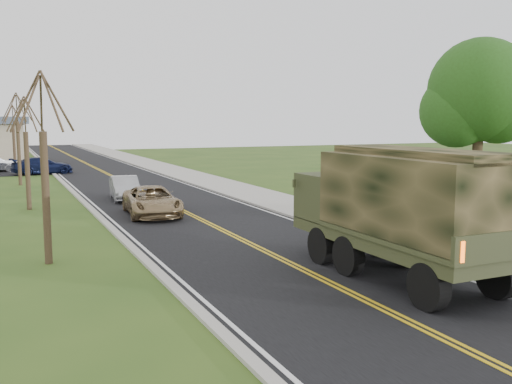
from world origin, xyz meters
TOP-DOWN VIEW (x-y plane):
  - ground at (0.00, 0.00)m, footprint 160.00×160.00m
  - road at (0.00, 40.00)m, footprint 8.00×120.00m
  - curb_right at (4.15, 40.00)m, footprint 0.30×120.00m
  - sidewalk_right at (5.90, 40.00)m, footprint 3.20×120.00m
  - curb_left at (-4.15, 40.00)m, footprint 0.30×120.00m
  - leafy_tree at (11.00, 10.01)m, footprint 4.83×4.50m
  - bare_tree_a at (-7.00, 10.00)m, footprint 1.93×2.26m
  - bare_tree_b at (-7.00, 22.00)m, footprint 1.83×2.14m
  - bare_tree_c at (-7.00, 34.00)m, footprint 2.04×2.39m
  - bare_tree_d at (-7.00, 46.00)m, footprint 1.88×2.20m
  - military_truck at (2.06, 4.01)m, footprint 2.70×7.60m
  - suv_champagne at (-1.73, 17.66)m, footprint 2.74×5.21m
  - sedan_silver at (-1.80, 23.65)m, footprint 1.78×4.21m
  - pickup_navy at (10.72, 11.24)m, footprint 5.98×3.17m
  - lot_car_navy at (-5.00, 42.00)m, footprint 5.21×2.87m

SIDE VIEW (x-z plane):
  - ground at x=0.00m, z-range 0.00..0.00m
  - road at x=0.00m, z-range 0.00..0.01m
  - sidewalk_right at x=5.90m, z-range 0.00..0.10m
  - curb_left at x=-4.15m, z-range 0.00..0.10m
  - curb_right at x=4.15m, z-range 0.00..0.12m
  - sedan_silver at x=-1.80m, z-range 0.00..1.35m
  - suv_champagne at x=-1.73m, z-range 0.00..1.40m
  - lot_car_navy at x=-5.00m, z-range 0.00..1.43m
  - pickup_navy at x=10.72m, z-range 0.00..1.65m
  - military_truck at x=2.06m, z-range 0.27..4.05m
  - bare_tree_b at x=-7.00m, z-range -0.39..5.34m
  - bare_tree_d at x=-7.00m, z-range -0.40..5.50m
  - bare_tree_a at x=-7.00m, z-range -0.41..5.66m
  - bare_tree_c at x=-7.00m, z-range -0.44..5.99m
  - leafy_tree at x=11.00m, z-range 1.44..9.54m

